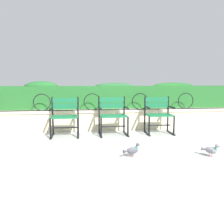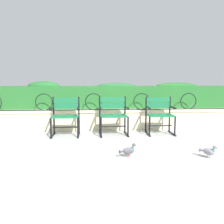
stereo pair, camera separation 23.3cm
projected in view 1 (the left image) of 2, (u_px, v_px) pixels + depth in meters
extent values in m
plane|color=#ADADA8|center=(113.00, 138.00, 5.08)|extent=(60.00, 60.00, 0.00)
cube|color=beige|center=(108.00, 121.00, 5.96)|extent=(7.10, 0.35, 0.45)
cube|color=beige|center=(108.00, 111.00, 5.92)|extent=(7.10, 0.41, 0.05)
cylinder|color=black|center=(108.00, 110.00, 5.85)|extent=(6.57, 0.02, 0.02)
torus|color=black|center=(42.00, 102.00, 5.63)|extent=(0.42, 0.02, 0.42)
torus|color=black|center=(92.00, 102.00, 5.77)|extent=(0.42, 0.02, 0.42)
torus|color=black|center=(140.00, 101.00, 5.92)|extent=(0.42, 0.02, 0.42)
torus|color=black|center=(186.00, 101.00, 6.06)|extent=(0.42, 0.02, 0.42)
cube|color=#236028|center=(106.00, 97.00, 6.32)|extent=(6.96, 0.53, 0.59)
ellipsoid|color=#215D28|center=(41.00, 86.00, 6.08)|extent=(0.84, 0.48, 0.25)
ellipsoid|color=#22552A|center=(114.00, 86.00, 6.30)|extent=(1.01, 0.48, 0.17)
ellipsoid|color=#226026|center=(173.00, 86.00, 6.50)|extent=(1.13, 0.48, 0.18)
cube|color=#19663D|center=(64.00, 118.00, 5.01)|extent=(0.58, 0.13, 0.03)
cube|color=#19663D|center=(65.00, 117.00, 5.15)|extent=(0.58, 0.13, 0.03)
cube|color=#19663D|center=(65.00, 116.00, 5.28)|extent=(0.58, 0.13, 0.03)
cube|color=#19663D|center=(65.00, 100.00, 5.34)|extent=(0.58, 0.03, 0.11)
cube|color=#19663D|center=(65.00, 106.00, 5.36)|extent=(0.58, 0.03, 0.11)
cylinder|color=black|center=(78.00, 115.00, 5.42)|extent=(0.04, 0.04, 0.86)
cylinder|color=black|center=(78.00, 128.00, 5.02)|extent=(0.04, 0.04, 0.44)
cube|color=black|center=(78.00, 135.00, 5.24)|extent=(0.04, 0.52, 0.02)
cube|color=black|center=(78.00, 109.00, 5.16)|extent=(0.04, 0.40, 0.03)
cylinder|color=black|center=(53.00, 116.00, 5.35)|extent=(0.04, 0.04, 0.86)
cylinder|color=black|center=(50.00, 129.00, 4.95)|extent=(0.04, 0.04, 0.44)
cube|color=black|center=(52.00, 136.00, 5.17)|extent=(0.04, 0.52, 0.02)
cube|color=black|center=(51.00, 109.00, 5.09)|extent=(0.04, 0.40, 0.03)
cylinder|color=black|center=(65.00, 128.00, 5.18)|extent=(0.55, 0.03, 0.03)
cube|color=#19663D|center=(114.00, 117.00, 5.16)|extent=(0.60, 0.15, 0.03)
cube|color=#19663D|center=(113.00, 116.00, 5.29)|extent=(0.60, 0.15, 0.03)
cube|color=#19663D|center=(112.00, 115.00, 5.42)|extent=(0.60, 0.15, 0.03)
cube|color=#19663D|center=(112.00, 100.00, 5.48)|extent=(0.60, 0.05, 0.11)
cube|color=#19663D|center=(112.00, 106.00, 5.50)|extent=(0.60, 0.05, 0.11)
cylinder|color=black|center=(124.00, 115.00, 5.57)|extent=(0.04, 0.04, 0.86)
cylinder|color=black|center=(128.00, 127.00, 5.18)|extent=(0.04, 0.04, 0.44)
cube|color=black|center=(126.00, 134.00, 5.39)|extent=(0.06, 0.52, 0.02)
cube|color=black|center=(126.00, 108.00, 5.31)|extent=(0.05, 0.40, 0.03)
cylinder|color=black|center=(99.00, 115.00, 5.48)|extent=(0.04, 0.04, 0.86)
cylinder|color=black|center=(101.00, 127.00, 5.09)|extent=(0.04, 0.04, 0.44)
cube|color=black|center=(100.00, 135.00, 5.30)|extent=(0.06, 0.52, 0.02)
cube|color=black|center=(100.00, 108.00, 5.22)|extent=(0.05, 0.40, 0.03)
cylinder|color=black|center=(113.00, 126.00, 5.32)|extent=(0.57, 0.05, 0.03)
cube|color=#19663D|center=(161.00, 116.00, 5.30)|extent=(0.58, 0.14, 0.03)
cube|color=#19663D|center=(159.00, 115.00, 5.43)|extent=(0.58, 0.14, 0.03)
cube|color=#19663D|center=(158.00, 114.00, 5.57)|extent=(0.58, 0.14, 0.03)
cube|color=#19663D|center=(157.00, 100.00, 5.63)|extent=(0.57, 0.04, 0.11)
cube|color=#19663D|center=(157.00, 105.00, 5.64)|extent=(0.57, 0.04, 0.11)
cylinder|color=black|center=(168.00, 114.00, 5.70)|extent=(0.04, 0.04, 0.85)
cylinder|color=black|center=(174.00, 126.00, 5.30)|extent=(0.04, 0.04, 0.44)
cube|color=black|center=(171.00, 133.00, 5.52)|extent=(0.05, 0.52, 0.02)
cube|color=black|center=(172.00, 107.00, 5.44)|extent=(0.05, 0.40, 0.03)
cylinder|color=black|center=(145.00, 114.00, 5.64)|extent=(0.04, 0.04, 0.85)
cylinder|color=black|center=(149.00, 126.00, 5.25)|extent=(0.04, 0.04, 0.44)
cube|color=black|center=(147.00, 133.00, 5.46)|extent=(0.05, 0.52, 0.02)
cube|color=black|center=(147.00, 107.00, 5.38)|extent=(0.05, 0.40, 0.03)
cylinder|color=black|center=(159.00, 125.00, 5.46)|extent=(0.55, 0.04, 0.03)
ellipsoid|color=#5B5B66|center=(132.00, 151.00, 3.78)|extent=(0.20, 0.13, 0.11)
cylinder|color=#2D6B56|center=(136.00, 148.00, 3.79)|extent=(0.07, 0.05, 0.06)
sphere|color=#494951|center=(138.00, 145.00, 3.79)|extent=(0.06, 0.06, 0.06)
cone|color=black|center=(139.00, 145.00, 3.80)|extent=(0.02, 0.02, 0.01)
cone|color=#404047|center=(126.00, 151.00, 3.74)|extent=(0.09, 0.07, 0.06)
ellipsoid|color=#4E4E56|center=(131.00, 150.00, 3.81)|extent=(0.14, 0.05, 0.07)
ellipsoid|color=#4E4E56|center=(133.00, 151.00, 3.73)|extent=(0.14, 0.05, 0.07)
cylinder|color=#C6515B|center=(133.00, 155.00, 3.81)|extent=(0.01, 0.01, 0.05)
cylinder|color=#C6515B|center=(132.00, 156.00, 3.77)|extent=(0.01, 0.01, 0.05)
ellipsoid|color=gray|center=(211.00, 150.00, 3.79)|extent=(0.19, 0.21, 0.11)
cylinder|color=#2D6B56|center=(215.00, 149.00, 3.74)|extent=(0.07, 0.08, 0.06)
sphere|color=slate|center=(217.00, 146.00, 3.72)|extent=(0.06, 0.06, 0.06)
cone|color=black|center=(219.00, 147.00, 3.69)|extent=(0.02, 0.03, 0.01)
cone|color=#595960|center=(204.00, 149.00, 3.88)|extent=(0.10, 0.10, 0.06)
ellipsoid|color=slate|center=(211.00, 149.00, 3.83)|extent=(0.10, 0.13, 0.07)
ellipsoid|color=slate|center=(209.00, 150.00, 3.77)|extent=(0.10, 0.13, 0.07)
cylinder|color=#C6515B|center=(212.00, 155.00, 3.81)|extent=(0.01, 0.01, 0.05)
cylinder|color=#C6515B|center=(210.00, 155.00, 3.80)|extent=(0.01, 0.01, 0.05)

